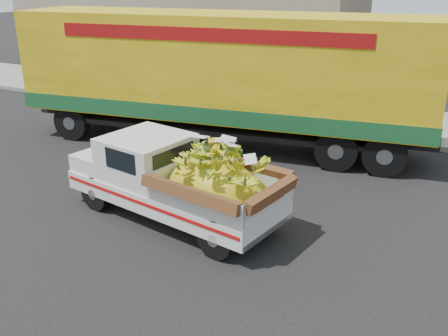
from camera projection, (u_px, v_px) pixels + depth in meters
The scene contains 6 objects.
ground at pixel (120, 217), 10.55m from camera, with size 100.00×100.00×0.00m, color black.
curb at pixel (263, 123), 16.88m from camera, with size 60.00×0.25×0.15m, color gray.
sidewalk at pixel (285, 109), 18.62m from camera, with size 60.00×4.00×0.14m, color gray.
building_left at pixel (183, 20), 26.02m from camera, with size 18.00×6.00×5.00m, color gray.
pickup_truck at pixel (186, 182), 10.04m from camera, with size 4.93×2.50×1.65m.
semi_trailer at pixel (222, 74), 14.22m from camera, with size 12.06×4.21×3.80m.
Camera 1 is at (6.28, -7.38, 4.84)m, focal length 40.00 mm.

